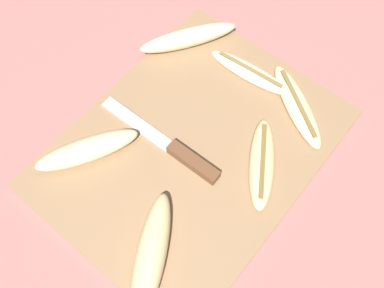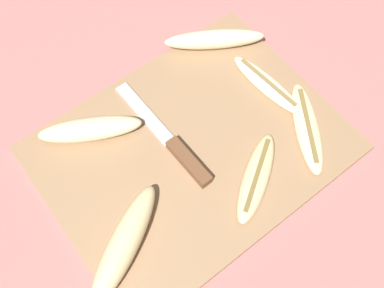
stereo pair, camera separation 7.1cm
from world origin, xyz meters
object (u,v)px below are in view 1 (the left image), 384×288
Objects in this scene: knife at (180,153)px; banana_mellow_near at (262,163)px; banana_pale_long at (188,38)px; banana_cream_curved at (87,150)px; banana_ripe_center at (151,256)px; banana_bright_far at (250,72)px; banana_soft_right at (297,106)px.

banana_mellow_near reaches higher than knife.
banana_mellow_near is 0.27m from banana_pale_long.
banana_pale_long reaches higher than banana_cream_curved.
banana_cream_curved is (-0.27, -0.02, -0.00)m from banana_pale_long.
banana_ripe_center is at bearing -107.64° from banana_cream_curved.
banana_ripe_center reaches higher than banana_bright_far.
banana_ripe_center is 0.35m from banana_bright_far.
banana_pale_long reaches higher than banana_soft_right.
banana_soft_right is (0.12, 0.02, -0.00)m from banana_mellow_near.
banana_cream_curved reaches higher than banana_mellow_near.
banana_mellow_near is 0.92× the size of banana_cream_curved.
knife is at bearing -51.10° from banana_cream_curved.
banana_cream_curved is at bearing -175.96° from banana_pale_long.
banana_pale_long is 1.04× the size of banana_soft_right.
banana_cream_curved is 1.02× the size of banana_soft_right.
banana_ripe_center is at bearing -155.16° from knife.
banana_soft_right is (0.01, -0.23, -0.01)m from banana_pale_long.
banana_pale_long reaches higher than knife.
knife is at bearing 121.03° from banana_mellow_near.
knife is at bearing -143.59° from banana_pale_long.
banana_cream_curved is (-0.28, 0.11, 0.01)m from banana_bright_far.
banana_soft_right is at bearing -3.44° from banana_ripe_center.
knife is at bearing -178.09° from banana_bright_far.
banana_ripe_center is 0.39m from banana_pale_long.
banana_mellow_near is at bearing -172.67° from banana_soft_right.
banana_cream_curved is (-0.09, 0.11, 0.01)m from knife.
banana_pale_long is at bearing 35.26° from knife.
banana_ripe_center is 0.20m from banana_cream_curved.
knife is 0.19m from banana_bright_far.
banana_pale_long is 1.02× the size of banana_cream_curved.
banana_soft_right is at bearing -87.40° from banana_pale_long.
banana_ripe_center is (-0.15, -0.07, 0.01)m from knife.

